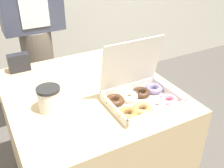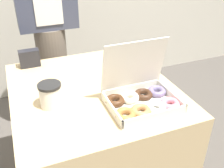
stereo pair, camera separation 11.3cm
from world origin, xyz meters
name	(u,v)px [view 2 (the right image)]	position (x,y,z in m)	size (l,w,h in m)	color
table	(95,141)	(0.00, 0.00, 0.36)	(0.81, 0.88, 0.72)	tan
donut_box	(141,97)	(0.16, -0.23, 0.76)	(0.34, 0.25, 0.29)	white
coffee_cup	(50,95)	(-0.22, -0.08, 0.78)	(0.10, 0.10, 0.11)	silver
napkin_holder	(30,58)	(-0.26, 0.37, 0.77)	(0.12, 0.05, 0.10)	#232328
person_customer	(47,17)	(-0.09, 0.68, 0.91)	(0.39, 0.23, 1.63)	#665B51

